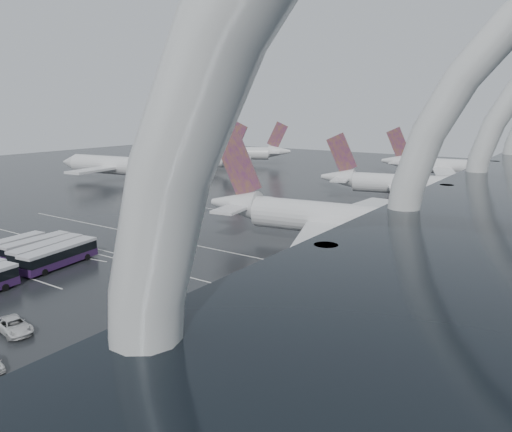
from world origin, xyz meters
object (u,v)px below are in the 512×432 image
Objects in this scene: floodlight_mast at (174,162)px; jet_remote_mid at (198,159)px; airliner_main at (349,221)px; jet_remote_far at (244,153)px; gse_cart_belly_a at (334,256)px; bus_row_near_d at (59,255)px; van_curve_a at (14,326)px; bus_row_near_b at (36,246)px; gse_cart_belly_d at (417,263)px; van_curve_c at (140,403)px; gse_cart_belly_b at (389,239)px; bus_row_near_c at (47,251)px; bus_row_near_a at (11,247)px; airliner_gate_c at (452,167)px; airliner_gate_b at (413,185)px; jet_remote_west at (117,166)px.

jet_remote_mid is at bearing 129.06° from floodlight_mast.
jet_remote_mid is at bearing 136.43° from airliner_main.
gse_cart_belly_a is (95.65, -106.10, -4.21)m from jet_remote_far.
bus_row_near_d is 2.35× the size of van_curve_a.
bus_row_near_b is 51.50m from gse_cart_belly_a.
jet_remote_far is 143.19m from bus_row_near_b.
airliner_main is 14.68m from gse_cart_belly_d.
van_curve_c is (49.02, -21.27, -0.92)m from bus_row_near_b.
van_curve_c is 2.36× the size of gse_cart_belly_b.
gse_cart_belly_d is (108.27, -101.51, -4.37)m from jet_remote_far.
floodlight_mast is (-6.15, 33.49, 15.45)m from van_curve_a.
bus_row_near_c is 6.95× the size of gse_cart_belly_b.
bus_row_near_d reaches higher than bus_row_near_b.
jet_remote_mid is 114.12m from bus_row_near_a.
jet_remote_mid is 18.42× the size of gse_cart_belly_a.
van_curve_a is (-17.07, -54.03, -4.22)m from airliner_main.
airliner_gate_c is 157.28m from van_curve_c.
airliner_gate_b is at bearing 101.75° from gse_cart_belly_b.
bus_row_near_a is (-40.04, -137.98, -2.88)m from airliner_gate_c.
jet_remote_far is at bearing 36.14° from van_curve_a.
gse_cart_belly_a is at bearing -62.62° from bus_row_near_c.
bus_row_near_b is at bearing 62.69° from van_curve_a.
bus_row_near_a is 0.49× the size of floodlight_mast.
bus_row_near_c is at bearing -144.97° from airliner_main.
jet_remote_mid is at bearing 147.08° from gse_cart_belly_d.
airliner_main is at bearing -97.86° from airliner_gate_b.
van_curve_a is at bearing -109.12° from gse_cart_belly_b.
gse_cart_belly_b is at bearing -53.78° from bus_row_near_a.
van_curve_c is 2.43× the size of gse_cart_belly_d.
bus_row_near_a is at bearing 87.88° from bus_row_near_d.
bus_row_near_d is 7.19× the size of gse_cart_belly_b.
bus_row_near_b is 64.40m from gse_cart_belly_b.
airliner_gate_b is at bearing -27.77° from bus_row_near_b.
gse_cart_belly_b is 14.80m from gse_cart_belly_d.
gse_cart_belly_a is at bearing 27.74° from floodlight_mast.
gse_cart_belly_a is (100.85, -39.42, -4.83)m from jet_remote_west.
floodlight_mast reaches higher than airliner_gate_c.
gse_cart_belly_d is at bearing -63.74° from bus_row_near_d.
floodlight_mast is at bearing -146.82° from airliner_main.
airliner_gate_b is 4.16× the size of bus_row_near_b.
jet_remote_west reaches higher than airliner_gate_b.
bus_row_near_c is at bearing 139.05° from van_curve_c.
gse_cart_belly_b is at bearing -52.21° from bus_row_near_c.
airliner_gate_b is 93.65m from bus_row_near_c.
jet_remote_west reaches higher than van_curve_c.
airliner_gate_b is 59.52m from gse_cart_belly_a.
gse_cart_belly_d is at bearing -66.13° from bus_row_near_a.
airliner_gate_c is 88.56m from jet_remote_far.
gse_cart_belly_b is at bearing -51.11° from bus_row_near_b.
jet_remote_mid is (-89.30, 14.80, 0.63)m from airliner_gate_b.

